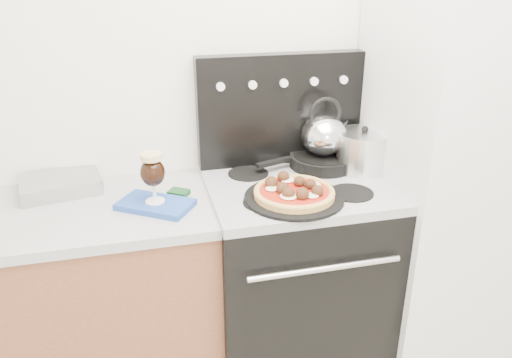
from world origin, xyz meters
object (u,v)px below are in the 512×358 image
object	(u,v)px
oven_mitt	(155,205)
pizza_pan	(294,198)
beer_glass	(153,178)
skillet	(322,161)
tea_kettle	(324,132)
base_cabinet	(41,314)
stock_pot	(363,152)
fridge	(448,164)
stove_body	(294,278)
pizza	(294,191)

from	to	relation	value
oven_mitt	pizza_pan	bearing A→B (deg)	-10.36
oven_mitt	beer_glass	size ratio (longest dim) A/B	1.38
pizza_pan	skillet	distance (m)	0.38
tea_kettle	pizza_pan	bearing A→B (deg)	-136.91
base_cabinet	oven_mitt	xyz separation A→B (m)	(0.51, -0.07, 0.48)
oven_mitt	beer_glass	distance (m)	0.11
stock_pot	fridge	bearing A→B (deg)	-15.27
stove_body	pizza_pan	xyz separation A→B (m)	(-0.06, -0.14, 0.49)
pizza_pan	stock_pot	size ratio (longest dim) A/B	1.71
beer_glass	stock_pot	bearing A→B (deg)	7.43
oven_mitt	beer_glass	bearing A→B (deg)	0.00
skillet	stock_pot	world-z (taller)	stock_pot
base_cabinet	fridge	distance (m)	1.88
skillet	pizza	bearing A→B (deg)	-127.85
oven_mitt	pizza	size ratio (longest dim) A/B	0.89
stove_body	tea_kettle	world-z (taller)	tea_kettle
beer_glass	skillet	xyz separation A→B (m)	(0.77, 0.20, -0.08)
beer_glass	tea_kettle	world-z (taller)	tea_kettle
stock_pot	beer_glass	bearing A→B (deg)	-172.57
fridge	pizza	size ratio (longest dim) A/B	5.95
stove_body	skillet	size ratio (longest dim) A/B	2.92
stove_body	pizza_pan	size ratio (longest dim) A/B	2.22
stove_body	stock_pot	xyz separation A→B (m)	(0.33, 0.08, 0.56)
oven_mitt	tea_kettle	xyz separation A→B (m)	(0.77, 0.20, 0.18)
stove_body	stock_pot	world-z (taller)	stock_pot
tea_kettle	stock_pot	bearing A→B (deg)	-36.84
stove_body	fridge	size ratio (longest dim) A/B	0.46
fridge	tea_kettle	distance (m)	0.58
oven_mitt	stock_pot	distance (m)	0.94
oven_mitt	base_cabinet	bearing A→B (deg)	172.11
stove_body	oven_mitt	distance (m)	0.76
base_cabinet	stove_body	distance (m)	1.11
oven_mitt	pizza_pan	xyz separation A→B (m)	(0.54, -0.10, 0.01)
stove_body	oven_mitt	bearing A→B (deg)	-175.69
stock_pot	oven_mitt	bearing A→B (deg)	-172.57
tea_kettle	base_cabinet	bearing A→B (deg)	176.93
pizza	stock_pot	bearing A→B (deg)	29.19
beer_glass	pizza	xyz separation A→B (m)	(0.54, -0.10, -0.07)
pizza	skillet	world-z (taller)	pizza
base_cabinet	beer_glass	distance (m)	0.79
pizza	stock_pot	size ratio (longest dim) A/B	1.37
stove_body	beer_glass	size ratio (longest dim) A/B	4.29
oven_mitt	skillet	xyz separation A→B (m)	(0.77, 0.20, 0.03)
oven_mitt	skillet	bearing A→B (deg)	14.82
fridge	stock_pot	distance (m)	0.39
fridge	beer_glass	bearing A→B (deg)	-179.11
beer_glass	pizza_pan	size ratio (longest dim) A/B	0.52
beer_glass	skillet	bearing A→B (deg)	14.82
skillet	pizza_pan	bearing A→B (deg)	-127.85
fridge	pizza_pan	size ratio (longest dim) A/B	4.80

